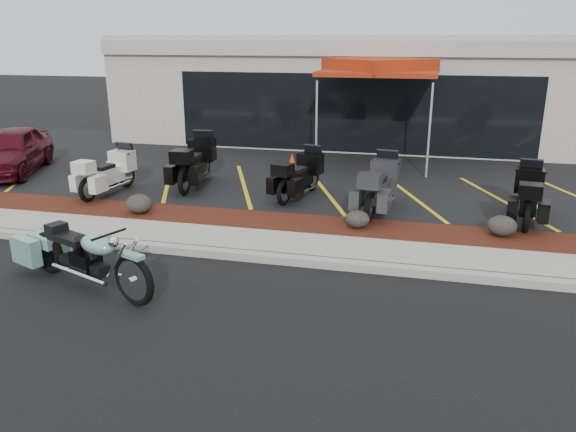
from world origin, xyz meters
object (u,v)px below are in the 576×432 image
(touring_white, at_px, (126,165))
(popup_canopy, at_px, (379,68))
(hero_cruiser, at_px, (133,272))
(parked_car, at_px, (10,150))
(traffic_cone, at_px, (292,162))

(touring_white, xyz_separation_m, popup_canopy, (6.10, 4.61, 2.30))
(hero_cruiser, height_order, parked_car, parked_car)
(traffic_cone, bearing_deg, hero_cruiser, -92.38)
(popup_canopy, bearing_deg, touring_white, -133.60)
(hero_cruiser, xyz_separation_m, popup_canopy, (2.69, 10.56, 2.49))
(parked_car, bearing_deg, touring_white, -29.24)
(hero_cruiser, height_order, traffic_cone, hero_cruiser)
(parked_car, relative_size, popup_canopy, 0.99)
(hero_cruiser, distance_m, traffic_cone, 8.97)
(parked_car, height_order, traffic_cone, parked_car)
(parked_car, xyz_separation_m, popup_canopy, (10.19, 3.90, 2.24))
(parked_car, distance_m, popup_canopy, 11.14)
(hero_cruiser, relative_size, touring_white, 1.53)
(touring_white, bearing_deg, hero_cruiser, -142.45)
(touring_white, bearing_deg, traffic_cone, -43.81)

